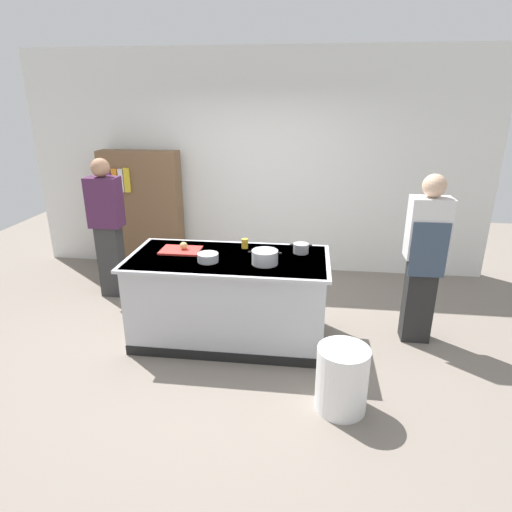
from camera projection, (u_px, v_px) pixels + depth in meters
name	position (u px, v px, depth m)	size (l,w,h in m)	color
ground_plane	(230.00, 337.00, 4.57)	(10.00, 10.00, 0.00)	slate
back_wall	(255.00, 164.00, 6.01)	(6.40, 0.12, 3.00)	white
counter_island	(229.00, 297.00, 4.41)	(1.98, 0.98, 0.90)	#B7BABF
cutting_board	(181.00, 250.00, 4.42)	(0.40, 0.28, 0.02)	red
onion	(184.00, 246.00, 4.41)	(0.08, 0.08, 0.08)	tan
stock_pot	(265.00, 257.00, 4.07)	(0.31, 0.25, 0.13)	#B7BABF
sauce_pan	(301.00, 248.00, 4.36)	(0.22, 0.16, 0.10)	#99999E
mixing_bowl	(208.00, 257.00, 4.14)	(0.20, 0.20, 0.08)	#B7BABF
juice_cup	(245.00, 244.00, 4.50)	(0.07, 0.07, 0.10)	yellow
trash_bin	(342.00, 379.00, 3.44)	(0.41, 0.41, 0.55)	white
person_chef	(424.00, 257.00, 4.24)	(0.38, 0.25, 1.72)	#252525
person_guest	(107.00, 226.00, 5.27)	(0.38, 0.24, 1.72)	#323232
bookshelf	(143.00, 212.00, 6.14)	(1.10, 0.31, 1.70)	brown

